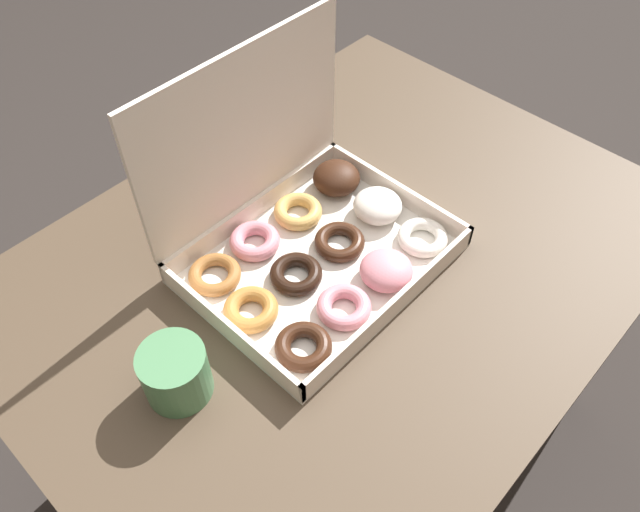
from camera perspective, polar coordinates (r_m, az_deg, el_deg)
name	(u,v)px	position (r m, az deg, el deg)	size (l,w,h in m)	color
ground_plane	(334,436)	(1.64, 1.32, -16.09)	(8.00, 8.00, 0.00)	#2D2826
dining_table	(340,291)	(1.11, 1.88, -3.18)	(1.10, 0.83, 0.71)	#4C3D2D
donut_box	(310,228)	(1.00, -0.91, 2.54)	(0.40, 0.32, 0.33)	silver
coffee_mug	(176,373)	(0.88, -13.05, -10.39)	(0.09, 0.09, 0.08)	#4C8456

